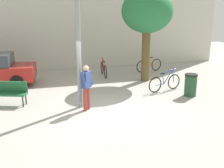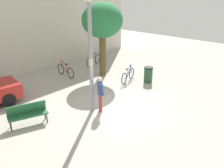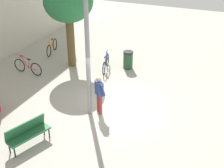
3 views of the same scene
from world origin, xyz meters
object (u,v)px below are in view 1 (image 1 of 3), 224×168
object	(u,v)px
lamppost	(78,34)
bicycle_orange	(149,65)
trash_bin	(191,85)
park_bench	(6,91)
bicycle_blue	(165,83)
plaza_tree	(147,12)
person_by_lamppost	(86,85)
bicycle_red	(104,69)

from	to	relation	value
lamppost	bicycle_orange	world-z (taller)	lamppost
bicycle_orange	trash_bin	bearing A→B (deg)	-92.78
park_bench	trash_bin	xyz separation A→B (m)	(7.46, -1.01, -0.06)
park_bench	bicycle_orange	xyz separation A→B (m)	(7.70, 3.93, -0.16)
trash_bin	park_bench	bearing A→B (deg)	172.29
lamppost	park_bench	distance (m)	3.65
bicycle_blue	plaza_tree	bearing A→B (deg)	94.08
person_by_lamppost	bicycle_orange	xyz separation A→B (m)	(4.82, 5.38, -0.58)
bicycle_orange	bicycle_blue	xyz separation A→B (m)	(-0.94, -3.94, 0.00)
person_by_lamppost	bicycle_blue	world-z (taller)	person_by_lamppost
person_by_lamppost	trash_bin	size ratio (longest dim) A/B	1.74
bicycle_blue	trash_bin	xyz separation A→B (m)	(0.70, -1.00, 0.10)
park_bench	bicycle_red	world-z (taller)	bicycle_red
plaza_tree	bicycle_blue	size ratio (longest dim) A/B	2.59
person_by_lamppost	trash_bin	xyz separation A→B (m)	(4.58, 0.44, -0.48)
plaza_tree	trash_bin	bearing A→B (deg)	-74.19
bicycle_red	lamppost	bearing A→B (deg)	-114.54
person_by_lamppost	park_bench	bearing A→B (deg)	153.22
person_by_lamppost	bicycle_orange	world-z (taller)	person_by_lamppost
bicycle_orange	bicycle_red	bearing A→B (deg)	-172.65
bicycle_orange	bicycle_blue	world-z (taller)	same
plaza_tree	trash_bin	distance (m)	4.27
trash_bin	bicycle_red	bearing A→B (deg)	120.05
bicycle_blue	trash_bin	world-z (taller)	bicycle_blue
lamppost	bicycle_red	bearing A→B (deg)	65.46
bicycle_red	bicycle_orange	bearing A→B (deg)	7.35
park_bench	bicycle_blue	distance (m)	6.76
lamppost	plaza_tree	size ratio (longest dim) A/B	1.12
lamppost	plaza_tree	world-z (taller)	lamppost
park_bench	bicycle_blue	size ratio (longest dim) A/B	0.94
lamppost	bicycle_blue	xyz separation A→B (m)	(4.07, 1.08, -2.38)
lamppost	bicycle_blue	size ratio (longest dim) A/B	2.90
bicycle_orange	bicycle_blue	bearing A→B (deg)	-103.38
bicycle_orange	plaza_tree	bearing A→B (deg)	-118.62
person_by_lamppost	trash_bin	distance (m)	4.63
lamppost	park_bench	xyz separation A→B (m)	(-2.69, 1.09, -2.22)
bicycle_blue	bicycle_red	bearing A→B (deg)	118.56
person_by_lamppost	bicycle_red	xyz separation A→B (m)	(1.94, 5.01, -0.58)
bicycle_red	plaza_tree	bearing A→B (deg)	-41.66
plaza_tree	bicycle_red	size ratio (longest dim) A/B	2.54
lamppost	person_by_lamppost	bearing A→B (deg)	-62.50
park_bench	bicycle_orange	world-z (taller)	bicycle_orange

